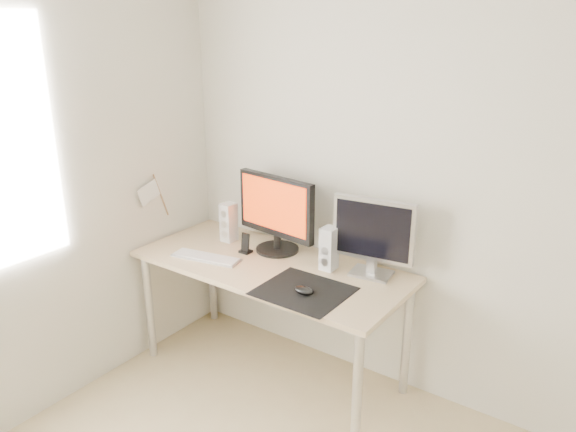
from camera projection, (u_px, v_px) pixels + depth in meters
The scene contains 11 objects.
wall_back at pixel (461, 188), 2.82m from camera, with size 3.50×3.50×0.00m, color silver.
mousepad at pixel (304, 291), 2.89m from camera, with size 0.45×0.40×0.00m, color black.
mouse at pixel (304, 290), 2.85m from camera, with size 0.11×0.06×0.04m, color black.
desk at pixel (271, 276), 3.24m from camera, with size 1.60×0.70×0.73m.
main_monitor at pixel (276, 211), 3.30m from camera, with size 0.55×0.29×0.47m.
second_monitor at pixel (373, 234), 2.99m from camera, with size 0.45×0.19×0.43m.
speaker_left at pixel (229, 222), 3.51m from camera, with size 0.08×0.09×0.25m.
speaker_right at pixel (329, 249), 3.10m from camera, with size 0.08×0.09×0.25m.
keyboard at pixel (206, 257), 3.28m from camera, with size 0.44×0.20×0.02m.
phone_dock at pixel (246, 247), 3.35m from camera, with size 0.07×0.06×0.12m.
pennant at pixel (153, 193), 3.43m from camera, with size 0.01×0.23×0.29m.
Camera 1 is at (0.85, -0.96, 2.06)m, focal length 35.00 mm.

